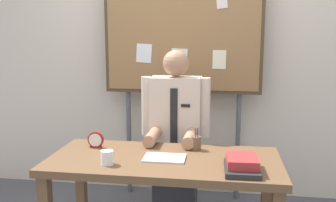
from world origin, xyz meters
TOP-DOWN VIEW (x-y plane):
  - back_wall at (0.00, 1.23)m, footprint 6.40×0.08m
  - desk at (0.00, 0.00)m, footprint 1.52×0.71m
  - person at (0.00, 0.58)m, footprint 0.55×0.56m
  - bulletin_board at (0.00, 1.03)m, footprint 1.41×0.09m
  - book_stack at (0.50, -0.17)m, footprint 0.21×0.29m
  - open_notebook at (0.01, -0.02)m, footprint 0.27×0.19m
  - desk_clock at (-0.52, 0.16)m, footprint 0.11×0.04m
  - coffee_mug at (-0.33, -0.18)m, footprint 0.08×0.08m
  - pen_holder at (0.19, 0.21)m, footprint 0.07×0.07m

SIDE VIEW (x-z plane):
  - desk at x=0.00m, z-range 0.26..0.99m
  - person at x=0.00m, z-range -0.05..1.36m
  - open_notebook at x=0.01m, z-range 0.72..0.73m
  - book_stack at x=0.50m, z-range 0.72..0.81m
  - coffee_mug at x=-0.33m, z-range 0.72..0.81m
  - pen_holder at x=0.19m, z-range 0.69..0.85m
  - desk_clock at x=-0.52m, z-range 0.72..0.83m
  - back_wall at x=0.00m, z-range 0.00..2.70m
  - bulletin_board at x=0.00m, z-range 0.47..2.60m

